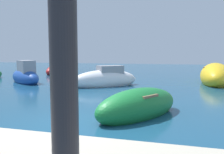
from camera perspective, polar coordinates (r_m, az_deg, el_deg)
ground at (r=7.36m, az=-8.86°, el=-11.75°), size 80.00×80.00×0.00m
moored_boat_0 at (r=18.73m, az=-20.45°, el=0.24°), size 4.36×3.90×1.95m
moored_boat_1 at (r=18.94m, az=23.97°, el=0.30°), size 2.94×6.58×1.90m
moored_boat_2 at (r=8.35m, az=6.53°, el=-7.06°), size 3.25×4.01×1.27m
moored_boat_5 at (r=15.67m, az=-1.61°, el=-0.58°), size 4.55×4.19×1.68m
moored_boat_7 at (r=25.40m, az=-14.08°, el=1.44°), size 1.89×3.72×1.07m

